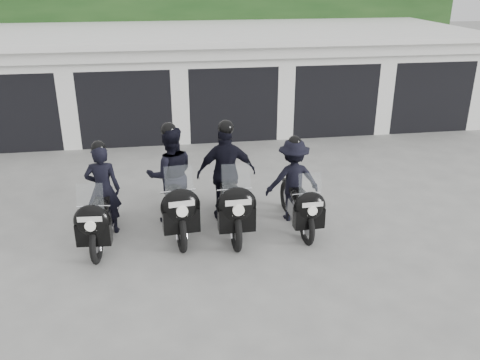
{
  "coord_description": "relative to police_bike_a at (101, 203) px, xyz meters",
  "views": [
    {
      "loc": [
        -2.09,
        -8.89,
        4.76
      ],
      "look_at": [
        -0.69,
        -0.06,
        1.05
      ],
      "focal_mm": 38.0,
      "sensor_mm": 36.0,
      "label": 1
    }
  ],
  "objects": [
    {
      "name": "police_bike_c",
      "position": [
        2.42,
        0.28,
        0.15
      ],
      "size": [
        1.19,
        2.49,
        2.17
      ],
      "rotation": [
        0.0,
        0.0,
        0.01
      ],
      "color": "black",
      "rests_on": "ground"
    },
    {
      "name": "ground",
      "position": [
        3.31,
        0.06,
        -0.76
      ],
      "size": [
        80.0,
        80.0,
        0.0
      ],
      "primitive_type": "plane",
      "color": "#9B9B95",
      "rests_on": "ground"
    },
    {
      "name": "police_bike_a",
      "position": [
        0.0,
        0.0,
        0.0
      ],
      "size": [
        0.77,
        2.21,
        1.93
      ],
      "rotation": [
        0.0,
        0.0,
        -0.08
      ],
      "color": "black",
      "rests_on": "ground"
    },
    {
      "name": "garage_block",
      "position": [
        3.31,
        8.11,
        0.66
      ],
      "size": [
        16.4,
        6.8,
        2.96
      ],
      "color": "white",
      "rests_on": "ground"
    },
    {
      "name": "police_bike_b",
      "position": [
        1.34,
        0.38,
        0.14
      ],
      "size": [
        1.04,
        2.46,
        2.14
      ],
      "rotation": [
        0.0,
        0.0,
        0.1
      ],
      "color": "black",
      "rests_on": "ground"
    },
    {
      "name": "police_bike_d",
      "position": [
        3.75,
        0.14,
        0.02
      ],
      "size": [
        1.12,
        2.11,
        1.84
      ],
      "rotation": [
        0.0,
        0.0,
        0.04
      ],
      "color": "black",
      "rests_on": "ground"
    },
    {
      "name": "background_vegetation",
      "position": [
        3.68,
        12.97,
        2.01
      ],
      "size": [
        20.0,
        3.9,
        5.8
      ],
      "color": "#183A15",
      "rests_on": "ground"
    }
  ]
}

